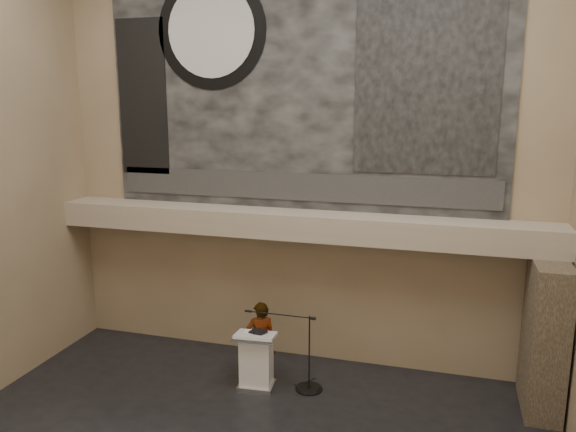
% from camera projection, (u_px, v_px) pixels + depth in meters
% --- Properties ---
extents(wall_back, '(10.00, 0.02, 8.50)m').
position_uv_depth(wall_back, '(299.00, 157.00, 11.17)').
color(wall_back, '#857354').
rests_on(wall_back, floor).
extents(soffit, '(10.00, 0.80, 0.50)m').
position_uv_depth(soffit, '(294.00, 224.00, 11.07)').
color(soffit, tan).
rests_on(soffit, wall_back).
extents(sprinkler_left, '(0.04, 0.04, 0.06)m').
position_uv_depth(sprinkler_left, '(218.00, 233.00, 11.52)').
color(sprinkler_left, '#B2893D').
rests_on(sprinkler_left, soffit).
extents(sprinkler_right, '(0.04, 0.04, 0.06)m').
position_uv_depth(sprinkler_right, '(390.00, 246.00, 10.56)').
color(sprinkler_right, '#B2893D').
rests_on(sprinkler_right, soffit).
extents(banner, '(8.00, 0.05, 5.00)m').
position_uv_depth(banner, '(299.00, 82.00, 10.84)').
color(banner, black).
rests_on(banner, wall_back).
extents(banner_text_strip, '(7.76, 0.02, 0.55)m').
position_uv_depth(banner_text_strip, '(298.00, 187.00, 11.23)').
color(banner_text_strip, '#2B2B2B').
rests_on(banner_text_strip, banner).
extents(banner_clock_rim, '(2.30, 0.02, 2.30)m').
position_uv_depth(banner_clock_rim, '(211.00, 31.00, 11.09)').
color(banner_clock_rim, black).
rests_on(banner_clock_rim, banner).
extents(banner_clock_face, '(1.84, 0.02, 1.84)m').
position_uv_depth(banner_clock_face, '(211.00, 30.00, 11.07)').
color(banner_clock_face, silver).
rests_on(banner_clock_face, banner).
extents(banner_building_print, '(2.60, 0.02, 3.60)m').
position_uv_depth(banner_building_print, '(427.00, 75.00, 10.13)').
color(banner_building_print, black).
rests_on(banner_building_print, banner).
extents(banner_brick_print, '(1.10, 0.02, 3.20)m').
position_uv_depth(banner_brick_print, '(143.00, 98.00, 11.80)').
color(banner_brick_print, black).
rests_on(banner_brick_print, banner).
extents(stone_pier, '(0.60, 1.40, 2.70)m').
position_uv_depth(stone_pier, '(545.00, 336.00, 9.71)').
color(stone_pier, '#413528').
rests_on(stone_pier, floor).
extents(lectern, '(0.78, 0.58, 1.14)m').
position_uv_depth(lectern, '(256.00, 360.00, 10.56)').
color(lectern, silver).
rests_on(lectern, floor).
extents(binder, '(0.33, 0.29, 0.04)m').
position_uv_depth(binder, '(258.00, 332.00, 10.46)').
color(binder, black).
rests_on(binder, lectern).
extents(papers, '(0.22, 0.29, 0.00)m').
position_uv_depth(papers, '(249.00, 332.00, 10.49)').
color(papers, white).
rests_on(papers, lectern).
extents(speaker_person, '(0.68, 0.58, 1.57)m').
position_uv_depth(speaker_person, '(261.00, 341.00, 10.87)').
color(speaker_person, white).
rests_on(speaker_person, floor).
extents(mic_stand, '(1.52, 0.52, 1.47)m').
position_uv_depth(mic_stand, '(307.00, 378.00, 10.57)').
color(mic_stand, black).
rests_on(mic_stand, floor).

